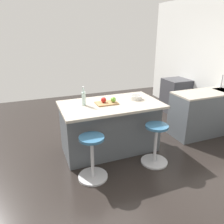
{
  "coord_description": "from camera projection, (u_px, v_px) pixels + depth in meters",
  "views": [
    {
      "loc": [
        1.08,
        3.27,
        2.07
      ],
      "look_at": [
        -0.17,
        0.1,
        0.77
      ],
      "focal_mm": 34.68,
      "sensor_mm": 36.0,
      "label": 1
    }
  ],
  "objects": [
    {
      "name": "water_bottle",
      "position": [
        84.0,
        98.0,
        3.52
      ],
      "size": [
        0.06,
        0.06,
        0.31
      ],
      "color": "silver",
      "rests_on": "kitchen_island"
    },
    {
      "name": "ground_plane",
      "position": [
        101.0,
        151.0,
        3.95
      ],
      "size": [
        7.42,
        7.42,
        0.0
      ],
      "primitive_type": "plane",
      "color": "black"
    },
    {
      "name": "stool_by_window",
      "position": [
        155.0,
        145.0,
        3.49
      ],
      "size": [
        0.44,
        0.44,
        0.68
      ],
      "color": "#B7B7BC",
      "rests_on": "ground_plane"
    },
    {
      "name": "fruit_bowl",
      "position": [
        136.0,
        97.0,
        3.85
      ],
      "size": [
        0.21,
        0.21,
        0.07
      ],
      "color": "silver",
      "rests_on": "kitchen_island"
    },
    {
      "name": "oven_range",
      "position": [
        175.0,
        96.0,
        5.72
      ],
      "size": [
        0.6,
        0.61,
        0.87
      ],
      "color": "#38383D",
      "rests_on": "ground_plane"
    },
    {
      "name": "apple_red",
      "position": [
        104.0,
        100.0,
        3.61
      ],
      "size": [
        0.09,
        0.09,
        0.09
      ],
      "primitive_type": "sphere",
      "color": "red",
      "rests_on": "cutting_board"
    },
    {
      "name": "kitchen_island",
      "position": [
        110.0,
        127.0,
        3.84
      ],
      "size": [
        1.69,
        0.97,
        0.91
      ],
      "color": "#4C5156",
      "rests_on": "ground_plane"
    },
    {
      "name": "stool_middle",
      "position": [
        92.0,
        159.0,
        3.13
      ],
      "size": [
        0.44,
        0.44,
        0.68
      ],
      "color": "#B7B7BC",
      "rests_on": "ground_plane"
    },
    {
      "name": "sink_cabinet",
      "position": [
        214.0,
        111.0,
        4.58
      ],
      "size": [
        1.91,
        0.6,
        1.18
      ],
      "color": "#4C5156",
      "rests_on": "ground_plane"
    },
    {
      "name": "cutting_board",
      "position": [
        107.0,
        103.0,
        3.62
      ],
      "size": [
        0.36,
        0.24,
        0.02
      ],
      "primitive_type": "cube",
      "color": "olive",
      "rests_on": "kitchen_island"
    },
    {
      "name": "apple_green",
      "position": [
        113.0,
        100.0,
        3.63
      ],
      "size": [
        0.09,
        0.09,
        0.09
      ],
      "primitive_type": "sphere",
      "color": "#609E2D",
      "rests_on": "cutting_board"
    }
  ]
}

